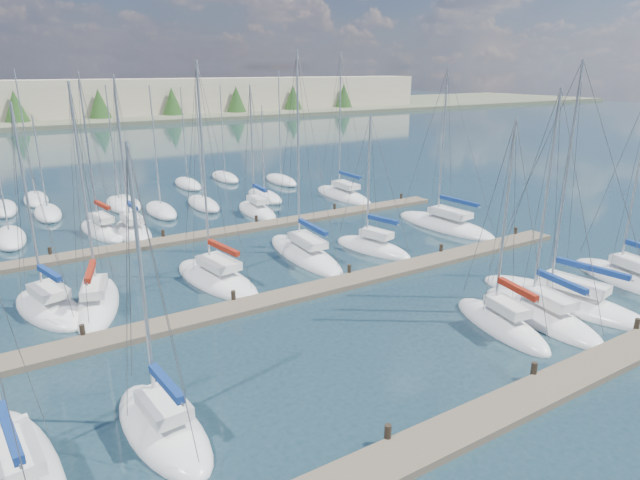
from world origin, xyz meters
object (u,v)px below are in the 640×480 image
sailboat_f (563,301)px  sailboat_p (257,211)px  sailboat_c (163,428)px  sailboat_k (305,254)px  sailboat_m (445,225)px  sailboat_i (98,303)px  sailboat_b (16,474)px  sailboat_r (343,195)px  sailboat_o (133,231)px  sailboat_l (373,248)px  sailboat_d (501,324)px  sailboat_j (216,279)px  sailboat_e (541,315)px  sailboat_n (102,230)px  sailboat_h (50,308)px  sailboat_g (628,279)px

sailboat_f → sailboat_p: sailboat_f is taller
sailboat_c → sailboat_k: size_ratio=0.77×
sailboat_m → sailboat_p: bearing=127.3°
sailboat_k → sailboat_i: 14.25m
sailboat_f → sailboat_p: 28.20m
sailboat_b → sailboat_r: bearing=35.0°
sailboat_f → sailboat_o: 32.18m
sailboat_i → sailboat_l: size_ratio=1.24×
sailboat_d → sailboat_j: (-10.27, 13.78, -0.01)m
sailboat_e → sailboat_f: bearing=18.5°
sailboat_j → sailboat_r: size_ratio=0.93×
sailboat_n → sailboat_i: (-2.92, -14.84, -0.00)m
sailboat_r → sailboat_m: bearing=-84.3°
sailboat_f → sailboat_p: size_ratio=1.15×
sailboat_c → sailboat_e: 20.07m
sailboat_f → sailboat_m: bearing=59.8°
sailboat_e → sailboat_r: bearing=84.0°
sailboat_m → sailboat_j: size_ratio=0.97×
sailboat_r → sailboat_c: bearing=-133.1°
sailboat_r → sailboat_l: size_ratio=1.44×
sailboat_f → sailboat_e: sailboat_f is taller
sailboat_h → sailboat_j: sailboat_j is taller
sailboat_b → sailboat_l: bearing=21.1°
sailboat_k → sailboat_i: size_ratio=1.14×
sailboat_i → sailboat_r: (26.88, 15.01, -0.01)m
sailboat_n → sailboat_p: 13.58m
sailboat_o → sailboat_e: sailboat_o is taller
sailboat_f → sailboat_c: (-22.77, 0.73, 0.01)m
sailboat_o → sailboat_l: (14.14, -13.57, -0.01)m
sailboat_m → sailboat_n: (-25.12, 13.52, 0.03)m
sailboat_p → sailboat_j: bearing=-121.2°
sailboat_p → sailboat_r: size_ratio=0.81×
sailboat_k → sailboat_r: bearing=50.3°
sailboat_h → sailboat_p: sailboat_p is taller
sailboat_e → sailboat_p: 28.26m
sailboat_b → sailboat_k: bearing=29.9°
sailboat_c → sailboat_m: sailboat_m is taller
sailboat_l → sailboat_o: bearing=121.6°
sailboat_n → sailboat_l: size_ratio=1.27×
sailboat_n → sailboat_c: bearing=-105.4°
sailboat_d → sailboat_k: sailboat_k is taller
sailboat_o → sailboat_e: (15.03, -27.38, -0.01)m
sailboat_i → sailboat_d: bearing=-23.3°
sailboat_d → sailboat_b: (-22.15, 1.06, -0.02)m
sailboat_m → sailboat_p: sailboat_m is taller
sailboat_e → sailboat_g: (9.16, 0.47, -0.00)m
sailboat_d → sailboat_h: 24.49m
sailboat_o → sailboat_i: (-5.04, -13.26, 0.00)m
sailboat_c → sailboat_n: 27.82m
sailboat_d → sailboat_i: 22.16m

